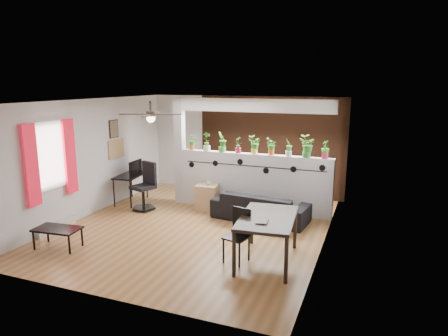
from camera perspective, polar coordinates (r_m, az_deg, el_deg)
room_shell at (r=8.07m, az=-4.19°, el=0.29°), size 6.30×7.10×2.90m
partition_wall at (r=9.30m, az=4.29°, el=-2.07°), size 3.60×0.18×1.35m
ceiling_header at (r=9.03m, az=4.47°, el=8.91°), size 3.60×0.18×0.30m
pier_column at (r=9.88m, az=-6.33°, el=2.44°), size 0.22×0.20×2.60m
brick_panel at (r=10.57m, az=6.65°, el=3.06°), size 3.90×0.05×2.60m
vine_decal at (r=9.12m, az=4.15°, el=0.26°), size 3.31×0.01×0.30m
window_assembly at (r=8.52m, az=-23.56°, el=1.36°), size 0.09×1.30×1.55m
baseboard_heater at (r=8.87m, az=-22.71°, el=-7.69°), size 0.08×1.00×0.18m
corkboard at (r=10.18m, az=-15.13°, el=2.66°), size 0.03×0.60×0.45m
framed_art at (r=10.07m, az=-15.46°, el=5.42°), size 0.03×0.34×0.44m
ceiling_fan at (r=8.04m, az=-10.43°, el=7.39°), size 1.19×1.19×0.43m
potted_plant_0 at (r=9.70m, az=-4.62°, el=3.74°), size 0.20×0.17×0.36m
potted_plant_1 at (r=9.53m, az=-2.48°, el=3.91°), size 0.25×0.21×0.46m
potted_plant_2 at (r=9.38m, az=-0.26°, el=3.84°), size 0.29×0.31×0.47m
potted_plant_3 at (r=9.25m, az=2.03°, el=3.44°), size 0.22×0.24×0.38m
potted_plant_4 at (r=9.13m, az=4.38°, el=3.38°), size 0.27×0.25×0.41m
potted_plant_5 at (r=9.02m, az=6.78°, el=3.15°), size 0.19×0.22×0.39m
potted_plant_6 at (r=8.94m, az=9.24°, el=3.01°), size 0.21×0.24×0.39m
potted_plant_7 at (r=8.86m, az=11.75°, el=3.12°), size 0.28×0.23×0.48m
potted_plant_8 at (r=8.81m, az=14.27°, el=2.68°), size 0.22×0.25×0.40m
sofa at (r=8.77m, az=5.20°, el=-5.58°), size 2.06×1.01×0.58m
cube_shelf at (r=9.44m, az=-2.44°, el=-4.18°), size 0.54×0.49×0.60m
cup at (r=9.33m, az=-2.18°, el=-2.16°), size 0.13×0.13×0.09m
computer_desk at (r=10.18m, az=-13.22°, el=-1.29°), size 0.63×1.04×0.71m
monitor at (r=10.26m, az=-12.80°, el=-0.24°), size 0.32×0.07×0.18m
office_chair at (r=9.58m, az=-11.18°, el=-3.00°), size 0.59×0.60×1.11m
dining_table at (r=6.68m, az=6.23°, el=-7.59°), size 1.02×1.53×0.79m
book at (r=6.40m, az=4.68°, el=-7.55°), size 0.20×0.26×0.02m
folding_chair at (r=6.75m, az=2.17°, el=-8.85°), size 0.44×0.44×0.91m
coffee_table at (r=7.89m, az=-22.71°, el=-8.20°), size 0.86×0.54×0.38m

